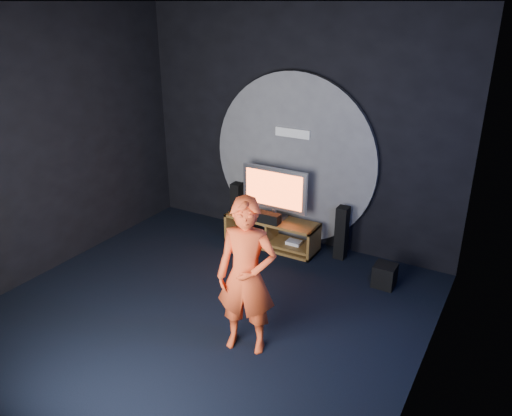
{
  "coord_description": "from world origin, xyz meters",
  "views": [
    {
      "loc": [
        3.09,
        -4.06,
        3.5
      ],
      "look_at": [
        0.15,
        1.05,
        1.05
      ],
      "focal_mm": 35.0,
      "sensor_mm": 36.0,
      "label": 1
    }
  ],
  "objects": [
    {
      "name": "floor",
      "position": [
        0.0,
        0.0,
        0.0
      ],
      "size": [
        5.0,
        5.0,
        0.0
      ],
      "primitive_type": "plane",
      "color": "black",
      "rests_on": "ground"
    },
    {
      "name": "back_wall",
      "position": [
        0.0,
        2.5,
        1.75
      ],
      "size": [
        5.0,
        0.04,
        3.5
      ],
      "primitive_type": "cube",
      "color": "black",
      "rests_on": "ground"
    },
    {
      "name": "left_wall",
      "position": [
        -2.5,
        0.0,
        1.75
      ],
      "size": [
        0.04,
        5.0,
        3.5
      ],
      "primitive_type": "cube",
      "color": "black",
      "rests_on": "ground"
    },
    {
      "name": "right_wall",
      "position": [
        2.5,
        0.0,
        1.75
      ],
      "size": [
        0.04,
        5.0,
        3.5
      ],
      "primitive_type": "cube",
      "color": "black",
      "rests_on": "ground"
    },
    {
      "name": "ceiling",
      "position": [
        0.0,
        0.0,
        3.5
      ],
      "size": [
        5.0,
        5.0,
        0.01
      ],
      "primitive_type": "cube",
      "color": "black",
      "rests_on": "back_wall"
    },
    {
      "name": "wall_disc_panel",
      "position": [
        0.0,
        2.44,
        1.3
      ],
      "size": [
        2.6,
        0.11,
        2.6
      ],
      "color": "#515156",
      "rests_on": "ground"
    },
    {
      "name": "media_console",
      "position": [
        -0.14,
        2.05,
        0.19
      ],
      "size": [
        1.45,
        0.45,
        0.45
      ],
      "color": "olive",
      "rests_on": "ground"
    },
    {
      "name": "tv",
      "position": [
        -0.14,
        2.12,
        0.88
      ],
      "size": [
        1.05,
        0.22,
        0.79
      ],
      "color": "silver",
      "rests_on": "media_console"
    },
    {
      "name": "center_speaker",
      "position": [
        -0.14,
        1.9,
        0.53
      ],
      "size": [
        0.4,
        0.15,
        0.15
      ],
      "primitive_type": "cube",
      "color": "black",
      "rests_on": "media_console"
    },
    {
      "name": "remote",
      "position": [
        -0.66,
        1.93,
        0.46
      ],
      "size": [
        0.18,
        0.05,
        0.02
      ],
      "primitive_type": "cube",
      "color": "black",
      "rests_on": "media_console"
    },
    {
      "name": "tower_speaker_left",
      "position": [
        -0.92,
        2.31,
        0.4
      ],
      "size": [
        0.16,
        0.18,
        0.8
      ],
      "primitive_type": "cube",
      "color": "black",
      "rests_on": "ground"
    },
    {
      "name": "tower_speaker_right",
      "position": [
        0.91,
        2.22,
        0.4
      ],
      "size": [
        0.16,
        0.18,
        0.8
      ],
      "primitive_type": "cube",
      "color": "black",
      "rests_on": "ground"
    },
    {
      "name": "subwoofer",
      "position": [
        1.71,
        1.75,
        0.15
      ],
      "size": [
        0.28,
        0.28,
        0.31
      ],
      "primitive_type": "cube",
      "color": "black",
      "rests_on": "ground"
    },
    {
      "name": "player",
      "position": [
        0.77,
        -0.22,
        0.87
      ],
      "size": [
        0.72,
        0.57,
        1.74
      ],
      "primitive_type": "imported",
      "rotation": [
        0.0,
        0.0,
        0.27
      ],
      "color": "#D7431D",
      "rests_on": "ground"
    }
  ]
}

